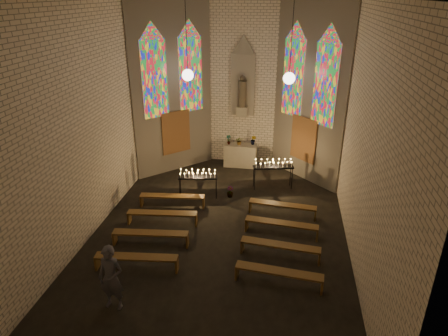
{
  "coord_description": "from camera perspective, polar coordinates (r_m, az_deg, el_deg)",
  "views": [
    {
      "loc": [
        1.87,
        -10.7,
        7.15
      ],
      "look_at": [
        0.04,
        0.7,
        1.98
      ],
      "focal_mm": 32.0,
      "sensor_mm": 36.0,
      "label": 1
    }
  ],
  "objects": [
    {
      "name": "pew_left_3",
      "position": [
        11.56,
        -12.41,
        -12.52
      ],
      "size": [
        2.32,
        0.55,
        0.44
      ],
      "rotation": [
        0.0,
        0.0,
        0.1
      ],
      "color": "brown",
      "rests_on": "ground"
    },
    {
      "name": "pew_left_0",
      "position": [
        14.43,
        -7.4,
        -4.19
      ],
      "size": [
        2.32,
        0.55,
        0.44
      ],
      "rotation": [
        0.0,
        0.0,
        0.1
      ],
      "color": "brown",
      "rests_on": "ground"
    },
    {
      "name": "pew_right_3",
      "position": [
        10.91,
        7.85,
        -14.66
      ],
      "size": [
        2.32,
        0.55,
        0.44
      ],
      "rotation": [
        0.0,
        0.0,
        -0.1
      ],
      "color": "brown",
      "rests_on": "ground"
    },
    {
      "name": "pew_left_1",
      "position": [
        13.43,
        -8.81,
        -6.58
      ],
      "size": [
        2.32,
        0.55,
        0.44
      ],
      "rotation": [
        0.0,
        0.0,
        0.1
      ],
      "color": "brown",
      "rests_on": "ground"
    },
    {
      "name": "flower_vase_center",
      "position": [
        17.32,
        2.22,
        3.9
      ],
      "size": [
        0.32,
        0.28,
        0.35
      ],
      "primitive_type": "imported",
      "rotation": [
        0.0,
        0.0,
        0.04
      ],
      "color": "#4C723F",
      "rests_on": "altar"
    },
    {
      "name": "pew_right_2",
      "position": [
        11.87,
        8.05,
        -11.06
      ],
      "size": [
        2.32,
        0.55,
        0.44
      ],
      "rotation": [
        0.0,
        0.0,
        -0.1
      ],
      "color": "brown",
      "rests_on": "ground"
    },
    {
      "name": "votive_stand_right",
      "position": [
        15.48,
        7.07,
        0.44
      ],
      "size": [
        1.6,
        0.7,
        1.15
      ],
      "rotation": [
        0.0,
        0.0,
        0.22
      ],
      "color": "black",
      "rests_on": "ground"
    },
    {
      "name": "visitor",
      "position": [
        10.23,
        -15.81,
        -14.88
      ],
      "size": [
        0.66,
        0.46,
        1.73
      ],
      "primitive_type": "imported",
      "rotation": [
        0.0,
        0.0,
        -0.07
      ],
      "color": "#4B4A54",
      "rests_on": "ground"
    },
    {
      "name": "altar",
      "position": [
        17.57,
        2.34,
        1.84
      ],
      "size": [
        1.4,
        0.6,
        1.0
      ],
      "primitive_type": "cube",
      "color": "#ADA48D",
      "rests_on": "ground"
    },
    {
      "name": "votive_stand_left",
      "position": [
        14.72,
        -3.77,
        -1.04
      ],
      "size": [
        1.48,
        0.56,
        1.06
      ],
      "rotation": [
        0.0,
        0.0,
        0.15
      ],
      "color": "black",
      "rests_on": "ground"
    },
    {
      "name": "floor",
      "position": [
        13.01,
        -0.66,
        -9.24
      ],
      "size": [
        12.0,
        12.0,
        0.0
      ],
      "primitive_type": "plane",
      "color": "black",
      "rests_on": "ground"
    },
    {
      "name": "pew_left_2",
      "position": [
        12.48,
        -10.46,
        -9.33
      ],
      "size": [
        2.32,
        0.55,
        0.44
      ],
      "rotation": [
        0.0,
        0.0,
        0.1
      ],
      "color": "brown",
      "rests_on": "ground"
    },
    {
      "name": "room",
      "position": [
        14.61,
        1.54,
        10.5
      ],
      "size": [
        8.22,
        12.43,
        7.0
      ],
      "color": "#EFE0C8",
      "rests_on": "ground"
    },
    {
      "name": "pew_right_0",
      "position": [
        13.91,
        8.36,
        -5.4
      ],
      "size": [
        2.32,
        0.55,
        0.44
      ],
      "rotation": [
        0.0,
        0.0,
        -0.1
      ],
      "color": "brown",
      "rests_on": "ground"
    },
    {
      "name": "aisle_flower_pot",
      "position": [
        15.02,
        0.86,
        -3.42
      ],
      "size": [
        0.28,
        0.28,
        0.42
      ],
      "primitive_type": "imported",
      "rotation": [
        0.0,
        0.0,
        0.22
      ],
      "color": "#4C723F",
      "rests_on": "ground"
    },
    {
      "name": "flower_vase_left",
      "position": [
        17.34,
        0.66,
        4.08
      ],
      "size": [
        0.27,
        0.23,
        0.42
      ],
      "primitive_type": "imported",
      "rotation": [
        0.0,
        0.0,
        -0.41
      ],
      "color": "#4C723F",
      "rests_on": "altar"
    },
    {
      "name": "pew_right_1",
      "position": [
        12.88,
        8.22,
        -8.0
      ],
      "size": [
        2.32,
        0.55,
        0.44
      ],
      "rotation": [
        0.0,
        0.0,
        -0.1
      ],
      "color": "brown",
      "rests_on": "ground"
    },
    {
      "name": "flower_vase_right",
      "position": [
        17.33,
        4.22,
        4.02
      ],
      "size": [
        0.3,
        0.27,
        0.44
      ],
      "primitive_type": "imported",
      "rotation": [
        0.0,
        0.0,
        -0.42
      ],
      "color": "#4C723F",
      "rests_on": "altar"
    }
  ]
}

